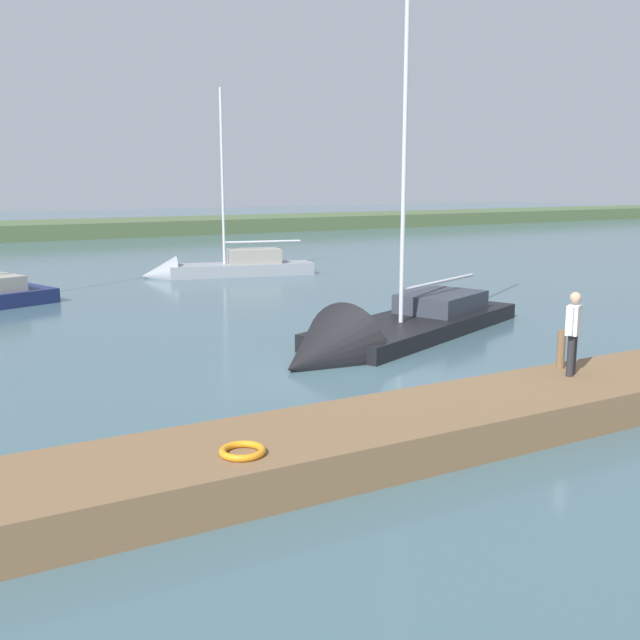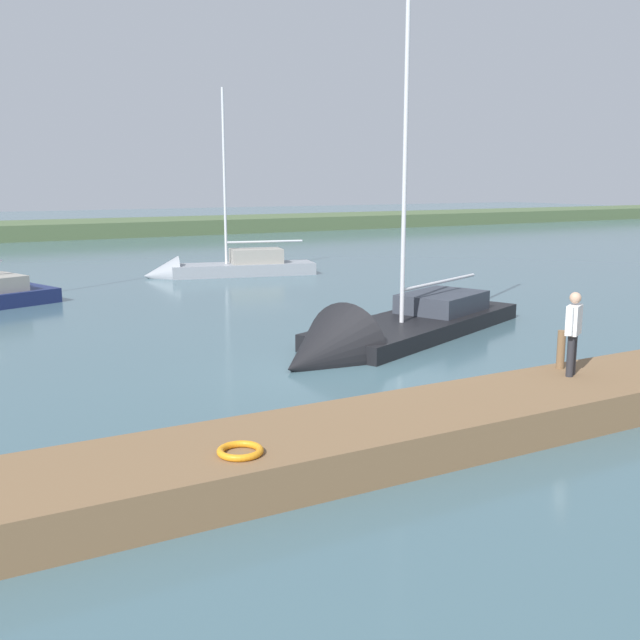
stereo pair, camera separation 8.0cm
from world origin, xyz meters
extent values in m
plane|color=#42606B|center=(0.00, 0.00, 0.00)|extent=(200.00, 200.00, 0.00)
cube|color=#4C603D|center=(0.00, -46.81, 0.00)|extent=(180.00, 8.00, 2.40)
cube|color=brown|center=(0.00, 4.83, 0.33)|extent=(22.03, 2.30, 0.67)
cylinder|color=brown|center=(-2.20, 4.02, 1.06)|extent=(0.16, 0.16, 0.79)
torus|color=orange|center=(5.38, 5.29, 0.72)|extent=(0.66, 0.66, 0.10)
cube|color=gray|center=(-4.46, -17.74, 0.12)|extent=(6.96, 3.22, 0.88)
cone|color=gray|center=(-0.75, -18.59, 0.12)|extent=(1.94, 2.08, 1.77)
cube|color=gray|center=(-5.09, -17.60, 0.90)|extent=(2.65, 1.88, 0.68)
cylinder|color=silver|center=(-3.70, -17.92, 4.56)|extent=(0.12, 0.12, 8.00)
cylinder|color=silver|center=(-5.50, -17.51, 1.57)|extent=(3.62, 0.91, 0.10)
cube|color=black|center=(-3.68, -2.81, 0.09)|extent=(8.53, 5.54, 0.74)
cone|color=black|center=(0.67, -0.98, 0.09)|extent=(3.13, 3.27, 2.57)
cube|color=#333842|center=(-5.00, -3.37, 0.75)|extent=(3.20, 2.80, 0.57)
cylinder|color=silver|center=(-2.85, -2.46, 5.84)|extent=(0.12, 0.12, 10.75)
cylinder|color=silver|center=(-4.86, -3.31, 1.38)|extent=(4.07, 1.79, 0.10)
cylinder|color=#28282D|center=(-2.05, 4.47, 1.08)|extent=(0.14, 0.14, 0.82)
cylinder|color=#28282D|center=(-1.88, 4.57, 1.08)|extent=(0.14, 0.14, 0.82)
cube|color=white|center=(-1.97, 4.52, 1.78)|extent=(0.50, 0.41, 0.58)
sphere|color=tan|center=(-1.97, 4.52, 2.21)|extent=(0.22, 0.22, 0.22)
cylinder|color=white|center=(-2.20, 4.38, 1.79)|extent=(0.09, 0.09, 0.55)
cylinder|color=white|center=(-1.73, 4.65, 1.79)|extent=(0.09, 0.09, 0.55)
camera|label=1|loc=(9.20, 14.34, 4.45)|focal=41.24mm
camera|label=2|loc=(9.13, 14.38, 4.45)|focal=41.24mm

